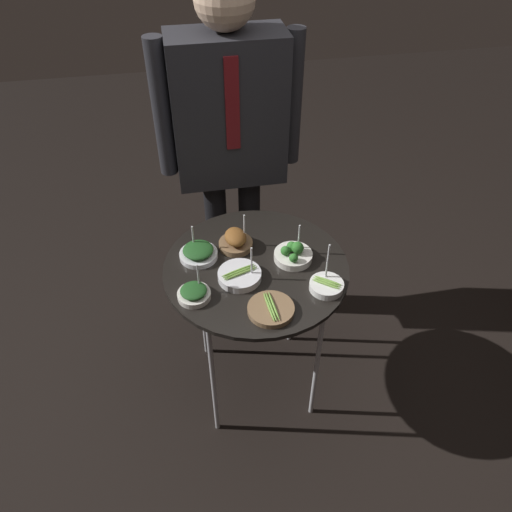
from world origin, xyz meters
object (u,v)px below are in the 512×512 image
bowl_asparagus_front_left (240,275)px  bowl_broccoli_back_right (293,254)px  bowl_spinach_far_rim (198,252)px  bowl_asparagus_mid_left (271,309)px  bowl_spinach_front_right (194,293)px  bowl_roast_near_rim (236,240)px  serving_cart (256,275)px  bowl_asparagus_back_left (326,285)px  waiter_figure (229,128)px

bowl_asparagus_front_left → bowl_broccoli_back_right: size_ratio=1.09×
bowl_spinach_far_rim → bowl_asparagus_mid_left: bearing=-56.5°
bowl_asparagus_front_left → bowl_spinach_front_right: size_ratio=1.22×
bowl_roast_near_rim → serving_cart: bearing=-65.1°
serving_cart → bowl_asparagus_mid_left: size_ratio=4.55×
bowl_asparagus_back_left → bowl_roast_near_rim: size_ratio=1.22×
serving_cart → bowl_asparagus_mid_left: bowl_asparagus_mid_left is taller
bowl_asparagus_mid_left → waiter_figure: 0.83m
bowl_spinach_far_rim → bowl_broccoli_back_right: bowl_broccoli_back_right is taller
serving_cart → bowl_asparagus_front_left: bowl_asparagus_front_left is taller
waiter_figure → serving_cart: bearing=-88.5°
bowl_roast_near_rim → bowl_spinach_front_right: 0.31m
bowl_asparagus_back_left → bowl_spinach_far_rim: size_ratio=1.21×
serving_cart → bowl_broccoli_back_right: bowl_broccoli_back_right is taller
bowl_asparagus_mid_left → serving_cart: bearing=91.8°
bowl_spinach_front_right → waiter_figure: size_ratio=0.08×
bowl_spinach_far_rim → bowl_asparagus_mid_left: 0.40m
waiter_figure → bowl_asparagus_front_left: bearing=-95.7°
bowl_spinach_front_right → bowl_asparagus_mid_left: (0.26, -0.12, -0.01)m
bowl_asparagus_front_left → bowl_roast_near_rim: bearing=85.6°
bowl_asparagus_front_left → bowl_spinach_front_right: 0.19m
serving_cart → bowl_asparagus_back_left: bowl_asparagus_back_left is taller
bowl_asparagus_back_left → bowl_asparagus_front_left: 0.32m
bowl_roast_near_rim → bowl_asparagus_back_left: bearing=-45.6°
bowl_spinach_front_right → bowl_asparagus_mid_left: bearing=-24.6°
bowl_broccoli_back_right → bowl_spinach_front_right: (-0.40, -0.13, -0.00)m
bowl_roast_near_rim → bowl_spinach_front_right: (-0.19, -0.25, -0.01)m
bowl_roast_near_rim → waiter_figure: size_ratio=0.09×
bowl_asparagus_front_left → bowl_roast_near_rim: size_ratio=1.10×
bowl_roast_near_rim → waiter_figure: waiter_figure is taller
bowl_asparagus_back_left → bowl_asparagus_mid_left: 0.23m
bowl_roast_near_rim → bowl_spinach_front_right: bearing=-127.4°
bowl_asparagus_back_left → bowl_asparagus_front_left: bearing=159.9°
serving_cart → bowl_asparagus_mid_left: (0.01, -0.24, 0.06)m
bowl_spinach_front_right → bowl_asparagus_mid_left: bowl_spinach_front_right is taller
bowl_asparagus_back_left → bowl_spinach_front_right: (-0.48, 0.05, 0.00)m
bowl_asparagus_back_left → bowl_asparagus_mid_left: size_ratio=1.10×
serving_cart → bowl_broccoli_back_right: 0.17m
bowl_asparagus_back_left → bowl_broccoli_back_right: (-0.08, 0.18, 0.01)m
bowl_asparagus_front_left → waiter_figure: waiter_figure is taller
serving_cart → bowl_spinach_front_right: bearing=-153.7°
serving_cart → bowl_roast_near_rim: bearing=114.9°
serving_cart → bowl_spinach_far_rim: bearing=156.8°
bowl_spinach_front_right → bowl_asparagus_mid_left: size_ratio=0.81×
bowl_roast_near_rim → bowl_asparagus_mid_left: 0.37m
bowl_spinach_front_right → bowl_asparagus_mid_left: 0.28m
bowl_broccoli_back_right → waiter_figure: size_ratio=0.09×
waiter_figure → bowl_asparagus_mid_left: bearing=-88.4°
bowl_asparagus_mid_left → waiter_figure: size_ratio=0.10×
bowl_spinach_far_rim → bowl_asparagus_mid_left: size_ratio=0.91×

